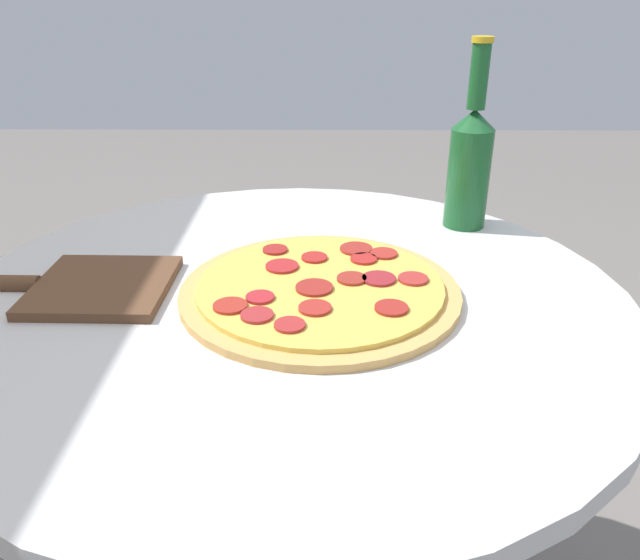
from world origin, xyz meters
TOP-DOWN VIEW (x-y plane):
  - table at (0.00, 0.00)m, footprint 0.82×0.82m
  - pizza at (-0.01, -0.04)m, footprint 0.33×0.33m
  - beer_bottle at (0.23, -0.26)m, footprint 0.06×0.06m
  - pizza_paddle at (0.00, 0.24)m, footprint 0.16×0.26m

SIDE VIEW (x-z plane):
  - table at x=0.00m, z-range 0.15..0.84m
  - pizza_paddle at x=0.00m, z-range 0.68..0.70m
  - pizza at x=-0.01m, z-range 0.68..0.70m
  - beer_bottle at x=0.23m, z-range 0.65..0.92m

